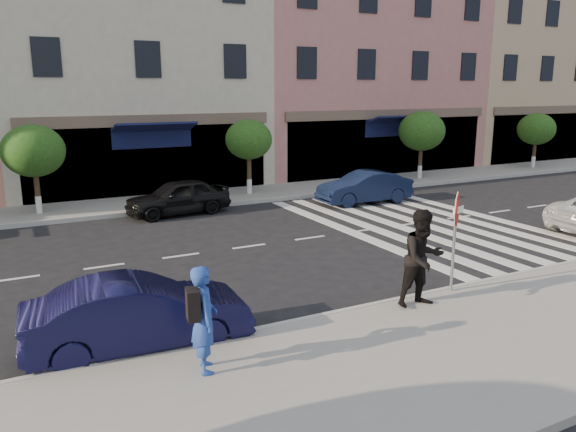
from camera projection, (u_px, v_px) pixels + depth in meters
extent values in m
plane|color=black|center=(321.00, 290.00, 12.54)|extent=(120.00, 120.00, 0.00)
cube|color=gray|center=(437.00, 357.00, 9.28)|extent=(60.00, 4.50, 0.15)
cube|color=gray|center=(178.00, 201.00, 22.03)|extent=(60.00, 3.00, 0.15)
cube|color=beige|center=(124.00, 64.00, 25.78)|extent=(11.00, 9.00, 11.00)
cube|color=tan|center=(344.00, 49.00, 30.97)|extent=(13.00, 9.00, 13.00)
cube|color=tan|center=(504.00, 63.00, 36.71)|extent=(12.00, 9.00, 12.00)
cylinder|color=#473323|center=(37.00, 190.00, 19.41)|extent=(0.18, 0.18, 1.60)
cylinder|color=silver|center=(39.00, 205.00, 19.52)|extent=(0.20, 0.20, 0.60)
ellipsoid|color=#1A4714|center=(33.00, 151.00, 19.10)|extent=(2.10, 2.10, 1.79)
cylinder|color=#473323|center=(249.00, 173.00, 23.00)|extent=(0.18, 0.18, 1.71)
cylinder|color=silver|center=(249.00, 186.00, 23.13)|extent=(0.20, 0.20, 0.60)
ellipsoid|color=#1A4714|center=(249.00, 139.00, 22.70)|extent=(1.90, 1.90, 1.62)
cylinder|color=#473323|center=(420.00, 161.00, 27.07)|extent=(0.18, 0.18, 1.65)
cylinder|color=silver|center=(420.00, 172.00, 27.18)|extent=(0.20, 0.20, 0.60)
ellipsoid|color=#1A4714|center=(422.00, 131.00, 26.75)|extent=(2.20, 2.20, 1.87)
cylinder|color=#473323|center=(534.00, 153.00, 30.68)|extent=(0.18, 0.18, 1.54)
cylinder|color=silver|center=(533.00, 162.00, 30.79)|extent=(0.20, 0.20, 0.60)
ellipsoid|color=#1A4714|center=(536.00, 129.00, 30.39)|extent=(2.00, 2.00, 1.70)
cylinder|color=gray|center=(454.00, 247.00, 11.89)|extent=(0.08, 0.08, 1.97)
cylinder|color=white|center=(457.00, 210.00, 11.70)|extent=(0.74, 0.25, 0.77)
cylinder|color=#9E1411|center=(457.00, 210.00, 11.68)|extent=(0.69, 0.24, 0.71)
cube|color=white|center=(458.00, 210.00, 11.65)|extent=(0.39, 0.14, 0.14)
imported|color=#214099|center=(204.00, 319.00, 8.51)|extent=(0.51, 0.68, 1.69)
imported|color=black|center=(423.00, 258.00, 11.07)|extent=(0.99, 0.79, 1.97)
imported|color=black|center=(139.00, 314.00, 9.65)|extent=(3.89, 1.57, 1.25)
imported|color=black|center=(178.00, 197.00, 19.93)|extent=(3.83, 1.86, 1.26)
imported|color=black|center=(364.00, 187.00, 21.90)|extent=(3.83, 1.46, 1.25)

